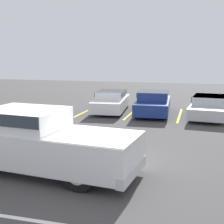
% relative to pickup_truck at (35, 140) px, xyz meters
% --- Properties ---
extents(ground_plane, '(60.00, 60.00, 0.00)m').
position_rel_pickup_truck_xyz_m(ground_plane, '(1.40, 0.36, -0.90)').
color(ground_plane, '#423F3F').
extents(stall_stripe_a, '(0.12, 4.18, 0.01)m').
position_rel_pickup_truck_xyz_m(stall_stripe_a, '(-1.93, 9.65, -0.89)').
color(stall_stripe_a, yellow).
rests_on(stall_stripe_a, ground_plane).
extents(stall_stripe_b, '(0.12, 4.18, 0.01)m').
position_rel_pickup_truck_xyz_m(stall_stripe_b, '(0.80, 9.65, -0.89)').
color(stall_stripe_b, yellow).
rests_on(stall_stripe_b, ground_plane).
extents(stall_stripe_c, '(0.12, 4.18, 0.01)m').
position_rel_pickup_truck_xyz_m(stall_stripe_c, '(3.53, 9.65, -0.89)').
color(stall_stripe_c, yellow).
rests_on(stall_stripe_c, ground_plane).
extents(pickup_truck, '(6.19, 2.53, 1.79)m').
position_rel_pickup_truck_xyz_m(pickup_truck, '(0.00, 0.00, 0.00)').
color(pickup_truck, white).
rests_on(pickup_truck, ground_plane).
extents(parked_sedan_a, '(2.12, 4.50, 1.22)m').
position_rel_pickup_truck_xyz_m(parked_sedan_a, '(-0.48, 9.90, -0.25)').
color(parked_sedan_a, silver).
rests_on(parked_sedan_a, ground_plane).
extents(parked_sedan_b, '(2.03, 4.32, 1.31)m').
position_rel_pickup_truck_xyz_m(parked_sedan_b, '(2.04, 9.66, -0.20)').
color(parked_sedan_b, navy).
rests_on(parked_sedan_b, ground_plane).
extents(parked_sedan_c, '(2.18, 4.53, 1.16)m').
position_rel_pickup_truck_xyz_m(parked_sedan_c, '(5.04, 9.54, -0.27)').
color(parked_sedan_c, '#B7BABF').
rests_on(parked_sedan_c, ground_plane).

